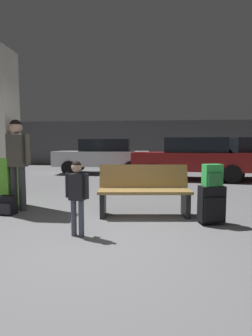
{
  "coord_description": "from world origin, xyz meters",
  "views": [
    {
      "loc": [
        0.64,
        -2.88,
        1.22
      ],
      "look_at": [
        0.28,
        1.3,
        0.85
      ],
      "focal_mm": 26.53,
      "sensor_mm": 36.0,
      "label": 1
    }
  ],
  "objects_px": {
    "structural_pillar": "(0,131)",
    "backpack_dark_floor": "(7,205)",
    "adult": "(17,155)",
    "parked_car_far": "(103,155)",
    "suitcase": "(212,204)",
    "parked_car_near": "(191,157)",
    "backpack_bright": "(213,175)",
    "bench": "(144,190)",
    "child": "(77,190)"
  },
  "relations": [
    {
      "from": "child",
      "to": "backpack_dark_floor",
      "type": "height_order",
      "value": "child"
    },
    {
      "from": "structural_pillar",
      "to": "suitcase",
      "type": "distance_m",
      "value": 4.14
    },
    {
      "from": "bench",
      "to": "parked_car_near",
      "type": "relative_size",
      "value": 0.38
    },
    {
      "from": "suitcase",
      "to": "parked_car_far",
      "type": "relative_size",
      "value": 0.15
    },
    {
      "from": "backpack_bright",
      "to": "structural_pillar",
      "type": "bearing_deg",
      "value": 168.84
    },
    {
      "from": "suitcase",
      "to": "backpack_dark_floor",
      "type": "xyz_separation_m",
      "value": [
        -3.49,
        0.25,
        -0.15
      ]
    },
    {
      "from": "structural_pillar",
      "to": "backpack_dark_floor",
      "type": "height_order",
      "value": "structural_pillar"
    },
    {
      "from": "adult",
      "to": "backpack_dark_floor",
      "type": "xyz_separation_m",
      "value": [
        -0.04,
        -0.3,
        -0.89
      ]
    },
    {
      "from": "backpack_bright",
      "to": "parked_car_near",
      "type": "relative_size",
      "value": 0.08
    },
    {
      "from": "child",
      "to": "backpack_bright",
      "type": "bearing_deg",
      "value": 19.4
    },
    {
      "from": "suitcase",
      "to": "backpack_bright",
      "type": "height_order",
      "value": "backpack_bright"
    },
    {
      "from": "structural_pillar",
      "to": "backpack_dark_floor",
      "type": "relative_size",
      "value": 9.0
    },
    {
      "from": "structural_pillar",
      "to": "adult",
      "type": "xyz_separation_m",
      "value": [
        0.44,
        -0.21,
        -0.46
      ]
    },
    {
      "from": "suitcase",
      "to": "child",
      "type": "height_order",
      "value": "child"
    },
    {
      "from": "adult",
      "to": "parked_car_far",
      "type": "xyz_separation_m",
      "value": [
        0.49,
        6.45,
        -0.25
      ]
    },
    {
      "from": "child",
      "to": "adult",
      "type": "bearing_deg",
      "value": 140.55
    },
    {
      "from": "backpack_bright",
      "to": "suitcase",
      "type": "bearing_deg",
      "value": 146.93
    },
    {
      "from": "suitcase",
      "to": "parked_car_far",
      "type": "xyz_separation_m",
      "value": [
        -2.96,
        7.0,
        0.48
      ]
    },
    {
      "from": "bench",
      "to": "child",
      "type": "distance_m",
      "value": 1.44
    },
    {
      "from": "backpack_bright",
      "to": "child",
      "type": "relative_size",
      "value": 0.33
    },
    {
      "from": "suitcase",
      "to": "child",
      "type": "distance_m",
      "value": 2.08
    },
    {
      "from": "backpack_bright",
      "to": "backpack_dark_floor",
      "type": "xyz_separation_m",
      "value": [
        -3.49,
        0.25,
        -0.6
      ]
    },
    {
      "from": "suitcase",
      "to": "parked_car_near",
      "type": "xyz_separation_m",
      "value": [
        0.58,
        5.35,
        0.48
      ]
    },
    {
      "from": "backpack_bright",
      "to": "adult",
      "type": "xyz_separation_m",
      "value": [
        -3.45,
        0.56,
        0.29
      ]
    },
    {
      "from": "structural_pillar",
      "to": "parked_car_near",
      "type": "distance_m",
      "value": 6.44
    },
    {
      "from": "structural_pillar",
      "to": "backpack_bright",
      "type": "xyz_separation_m",
      "value": [
        3.89,
        -0.77,
        -0.75
      ]
    },
    {
      "from": "adult",
      "to": "parked_car_near",
      "type": "bearing_deg",
      "value": 49.94
    },
    {
      "from": "child",
      "to": "bench",
      "type": "bearing_deg",
      "value": 51.71
    },
    {
      "from": "child",
      "to": "backpack_dark_floor",
      "type": "distance_m",
      "value": 1.87
    },
    {
      "from": "backpack_dark_floor",
      "to": "parked_car_far",
      "type": "height_order",
      "value": "parked_car_far"
    },
    {
      "from": "structural_pillar",
      "to": "parked_car_far",
      "type": "bearing_deg",
      "value": 81.52
    },
    {
      "from": "structural_pillar",
      "to": "child",
      "type": "xyz_separation_m",
      "value": [
        1.95,
        -1.45,
        -0.88
      ]
    },
    {
      "from": "backpack_bright",
      "to": "adult",
      "type": "bearing_deg",
      "value": 170.85
    },
    {
      "from": "suitcase",
      "to": "parked_car_near",
      "type": "relative_size",
      "value": 0.14
    },
    {
      "from": "bench",
      "to": "backpack_dark_floor",
      "type": "height_order",
      "value": "bench"
    },
    {
      "from": "structural_pillar",
      "to": "child",
      "type": "height_order",
      "value": "structural_pillar"
    },
    {
      "from": "bench",
      "to": "adult",
      "type": "relative_size",
      "value": 0.96
    },
    {
      "from": "structural_pillar",
      "to": "bench",
      "type": "bearing_deg",
      "value": -6.69
    },
    {
      "from": "suitcase",
      "to": "adult",
      "type": "distance_m",
      "value": 3.57
    },
    {
      "from": "structural_pillar",
      "to": "backpack_bright",
      "type": "relative_size",
      "value": 9.0
    },
    {
      "from": "suitcase",
      "to": "parked_car_far",
      "type": "height_order",
      "value": "parked_car_far"
    },
    {
      "from": "parked_car_near",
      "to": "parked_car_far",
      "type": "xyz_separation_m",
      "value": [
        -3.54,
        1.66,
        0.0
      ]
    },
    {
      "from": "adult",
      "to": "suitcase",
      "type": "bearing_deg",
      "value": -9.15
    },
    {
      "from": "parked_car_near",
      "to": "parked_car_far",
      "type": "distance_m",
      "value": 3.91
    },
    {
      "from": "adult",
      "to": "backpack_dark_floor",
      "type": "bearing_deg",
      "value": -98.18
    },
    {
      "from": "structural_pillar",
      "to": "backpack_dark_floor",
      "type": "distance_m",
      "value": 1.5
    },
    {
      "from": "suitcase",
      "to": "adult",
      "type": "relative_size",
      "value": 0.35
    },
    {
      "from": "adult",
      "to": "backpack_dark_floor",
      "type": "relative_size",
      "value": 5.03
    },
    {
      "from": "parked_car_near",
      "to": "child",
      "type": "bearing_deg",
      "value": -112.72
    },
    {
      "from": "bench",
      "to": "child",
      "type": "xyz_separation_m",
      "value": [
        -0.88,
        -1.12,
        0.19
      ]
    }
  ]
}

